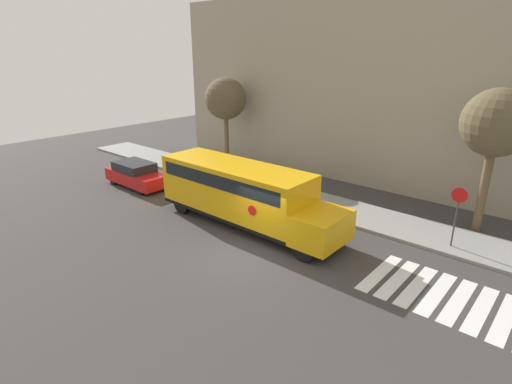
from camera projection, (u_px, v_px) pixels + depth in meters
The scene contains 9 objects.
ground_plane at pixel (251, 252), 16.79m from camera, with size 60.00×60.00×0.00m, color #3A3838.
sidewalk_strip at pixel (331, 207), 21.39m from camera, with size 44.00×3.00×0.15m.
building_backdrop at pixel (393, 90), 24.11m from camera, with size 32.00×4.00×11.41m.
crosswalk_stripes at pixel (447, 297), 13.73m from camera, with size 5.40×3.20×0.01m.
school_bus at pixel (242, 191), 19.03m from camera, with size 9.81×2.57×2.90m.
parked_car at pixel (137, 174), 24.68m from camera, with size 4.41×1.86×1.49m.
stop_sign at pixel (457, 210), 16.44m from camera, with size 0.63×0.10×2.78m.
tree_near_sidewalk at pixel (226, 99), 28.12m from camera, with size 2.92×2.92×6.22m.
tree_far_sidewalk at pixel (497, 124), 17.12m from camera, with size 2.97×2.97×6.56m.
Camera 1 is at (9.95, -11.16, 8.06)m, focal length 28.00 mm.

